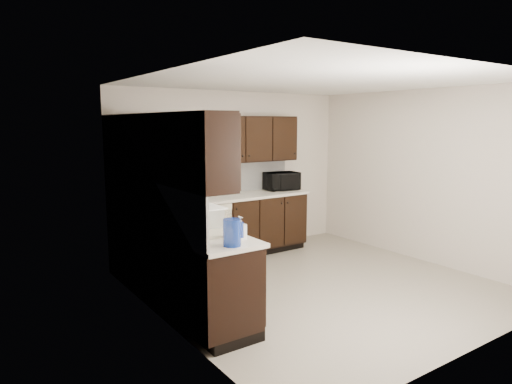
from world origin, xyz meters
TOP-DOWN VIEW (x-y plane):
  - floor at (0.00, 0.00)m, footprint 4.00×4.00m
  - ceiling at (0.00, 0.00)m, footprint 4.00×4.00m
  - wall_back at (0.00, 2.00)m, footprint 4.00×0.02m
  - wall_left at (-2.00, 0.00)m, footprint 0.02×4.00m
  - wall_right at (2.00, 0.00)m, footprint 0.02×4.00m
  - wall_front at (0.00, -2.00)m, footprint 4.00×0.02m
  - lower_cabinets at (-1.01, 1.11)m, footprint 3.00×2.80m
  - countertop at (-1.01, 1.11)m, footprint 3.03×2.83m
  - backsplash at (-1.22, 1.32)m, footprint 3.00×2.80m
  - upper_cabinets at (-1.10, 1.20)m, footprint 3.00×2.80m
  - dishwasher at (-0.70, 1.41)m, footprint 0.58×0.04m
  - sink at (-1.68, -0.01)m, footprint 0.54×0.82m
  - microwave at (0.75, 1.74)m, footprint 0.56×0.42m
  - soap_bottle_a at (-1.51, -0.54)m, footprint 0.10×0.11m
  - soap_bottle_b at (-1.80, 0.66)m, footprint 0.12×0.12m
  - toaster_oven at (-1.51, 1.67)m, footprint 0.44×0.38m
  - storage_bin at (-1.64, 0.11)m, footprint 0.61×0.52m
  - blue_pitcher at (-1.69, -0.70)m, footprint 0.21×0.21m
  - teal_tumbler at (-1.48, 1.26)m, footprint 0.09×0.09m
  - paper_towel_roll at (-1.59, 1.35)m, footprint 0.16×0.16m

SIDE VIEW (x-z plane):
  - floor at x=0.00m, z-range 0.00..0.00m
  - lower_cabinets at x=-1.01m, z-range -0.04..0.86m
  - dishwasher at x=-0.70m, z-range 0.16..0.94m
  - sink at x=-1.68m, z-range 0.67..1.09m
  - countertop at x=-1.01m, z-range 0.90..0.94m
  - teal_tumbler at x=-1.48m, z-range 0.94..1.13m
  - storage_bin at x=-1.64m, z-range 0.94..1.14m
  - soap_bottle_a at x=-1.51m, z-range 0.94..1.16m
  - toaster_oven at x=-1.51m, z-range 0.94..1.18m
  - soap_bottle_b at x=-1.80m, z-range 0.94..1.18m
  - blue_pitcher at x=-1.69m, z-range 0.94..1.18m
  - microwave at x=0.75m, z-range 0.94..1.23m
  - paper_towel_roll at x=-1.59m, z-range 0.94..1.27m
  - backsplash at x=-1.22m, z-range 0.94..1.42m
  - wall_back at x=0.00m, z-range 0.00..2.50m
  - wall_left at x=-2.00m, z-range 0.00..2.50m
  - wall_right at x=2.00m, z-range 0.00..2.50m
  - wall_front at x=0.00m, z-range 0.00..2.50m
  - upper_cabinets at x=-1.10m, z-range 1.42..2.12m
  - ceiling at x=0.00m, z-range 2.50..2.50m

